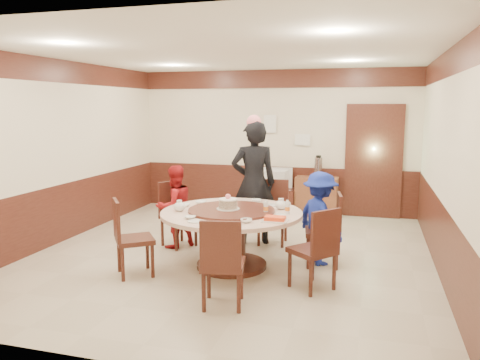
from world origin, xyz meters
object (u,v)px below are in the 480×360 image
(shrimp_platter, at_px, (275,219))
(side_cabinet, at_px, (316,196))
(tv_stand, at_px, (274,201))
(birthday_cake, at_px, (228,204))
(banquet_table, at_px, (232,228))
(person_blue, at_px, (320,218))
(television, at_px, (274,178))
(thermos, at_px, (318,167))
(person_red, at_px, (175,207))
(person_standing, at_px, (254,183))

(shrimp_platter, distance_m, side_cabinet, 3.68)
(tv_stand, bearing_deg, birthday_cake, -88.67)
(banquet_table, height_order, person_blue, person_blue)
(banquet_table, distance_m, birthday_cake, 0.32)
(banquet_table, height_order, tv_stand, banquet_table)
(television, height_order, thermos, thermos)
(person_red, bearing_deg, shrimp_platter, 95.45)
(person_blue, distance_m, side_cabinet, 2.86)
(shrimp_platter, xyz_separation_m, side_cabinet, (0.06, 3.66, -0.40))
(birthday_cake, bearing_deg, banquet_table, 18.43)
(television, height_order, side_cabinet, television)
(person_red, distance_m, tv_stand, 2.81)
(birthday_cake, height_order, side_cabinet, birthday_cake)
(birthday_cake, bearing_deg, television, 91.33)
(person_red, xyz_separation_m, tv_stand, (0.96, 2.62, -0.37))
(shrimp_platter, bearing_deg, banquet_table, 149.68)
(person_standing, relative_size, shrimp_platter, 6.26)
(person_standing, distance_m, person_blue, 1.33)
(tv_stand, height_order, side_cabinet, side_cabinet)
(television, bearing_deg, banquet_table, 87.30)
(person_red, distance_m, birthday_cake, 1.24)
(person_standing, height_order, person_red, person_standing)
(birthday_cake, bearing_deg, thermos, 76.71)
(birthday_cake, relative_size, television, 0.42)
(person_standing, bearing_deg, tv_stand, -108.93)
(person_red, relative_size, side_cabinet, 1.54)
(person_standing, height_order, shrimp_platter, person_standing)
(person_standing, xyz_separation_m, side_cabinet, (0.71, 2.12, -0.56))
(television, bearing_deg, tv_stand, 180.00)
(shrimp_platter, relative_size, tv_stand, 0.35)
(birthday_cake, height_order, television, birthday_cake)
(person_standing, height_order, television, person_standing)
(television, relative_size, side_cabinet, 0.88)
(person_blue, height_order, shrimp_platter, person_blue)
(person_standing, relative_size, tv_stand, 2.21)
(person_blue, xyz_separation_m, tv_stand, (-1.21, 2.79, -0.37))
(shrimp_platter, bearing_deg, person_red, 149.65)
(birthday_cake, distance_m, tv_stand, 3.32)
(person_blue, distance_m, television, 3.04)
(person_blue, xyz_separation_m, thermos, (-0.36, 2.82, 0.32))
(banquet_table, relative_size, person_blue, 1.47)
(banquet_table, xyz_separation_m, tv_stand, (-0.12, 3.25, -0.28))
(side_cabinet, bearing_deg, person_red, -124.16)
(person_blue, distance_m, birthday_cake, 1.25)
(tv_stand, xyz_separation_m, side_cabinet, (0.83, 0.03, 0.12))
(birthday_cake, relative_size, tv_stand, 0.35)
(banquet_table, xyz_separation_m, birthday_cake, (-0.04, -0.01, 0.32))
(person_red, xyz_separation_m, side_cabinet, (1.79, 2.65, -0.24))
(person_blue, height_order, television, person_blue)
(shrimp_platter, bearing_deg, tv_stand, 101.99)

